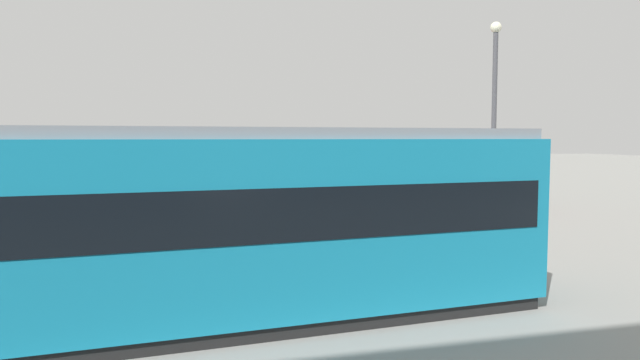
{
  "coord_description": "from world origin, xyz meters",
  "views": [
    {
      "loc": [
        6.97,
        23.45,
        3.38
      ],
      "look_at": [
        1.64,
        3.48,
        1.85
      ],
      "focal_mm": 32.11,
      "sensor_mm": 36.0,
      "label": 1
    }
  ],
  "objects_px": {
    "double_decker_bus": "(372,167)",
    "pedestrian_near_railing": "(267,208)",
    "pedestrian_crossing": "(368,213)",
    "street_lamp": "(494,114)",
    "tram_yellow": "(175,225)",
    "info_sign": "(157,194)"
  },
  "relations": [
    {
      "from": "pedestrian_crossing",
      "to": "street_lamp",
      "type": "distance_m",
      "value": 5.22
    },
    {
      "from": "double_decker_bus",
      "to": "pedestrian_crossing",
      "type": "height_order",
      "value": "double_decker_bus"
    },
    {
      "from": "pedestrian_crossing",
      "to": "info_sign",
      "type": "bearing_deg",
      "value": -18.41
    },
    {
      "from": "double_decker_bus",
      "to": "pedestrian_crossing",
      "type": "relative_size",
      "value": 6.82
    },
    {
      "from": "tram_yellow",
      "to": "info_sign",
      "type": "relative_size",
      "value": 6.37
    },
    {
      "from": "pedestrian_crossing",
      "to": "info_sign",
      "type": "xyz_separation_m",
      "value": [
        6.57,
        -2.19,
        0.55
      ]
    },
    {
      "from": "pedestrian_crossing",
      "to": "street_lamp",
      "type": "bearing_deg",
      "value": 171.66
    },
    {
      "from": "info_sign",
      "to": "street_lamp",
      "type": "distance_m",
      "value": 11.34
    },
    {
      "from": "double_decker_bus",
      "to": "pedestrian_near_railing",
      "type": "relative_size",
      "value": 7.1
    },
    {
      "from": "double_decker_bus",
      "to": "tram_yellow",
      "type": "height_order",
      "value": "double_decker_bus"
    },
    {
      "from": "pedestrian_near_railing",
      "to": "pedestrian_crossing",
      "type": "bearing_deg",
      "value": 140.1
    },
    {
      "from": "info_sign",
      "to": "pedestrian_near_railing",
      "type": "bearing_deg",
      "value": -176.62
    },
    {
      "from": "double_decker_bus",
      "to": "info_sign",
      "type": "xyz_separation_m",
      "value": [
        10.13,
        7.16,
        -0.41
      ]
    },
    {
      "from": "double_decker_bus",
      "to": "pedestrian_near_railing",
      "type": "xyz_separation_m",
      "value": [
        6.44,
        6.94,
        -1.01
      ]
    },
    {
      "from": "tram_yellow",
      "to": "info_sign",
      "type": "height_order",
      "value": "tram_yellow"
    },
    {
      "from": "tram_yellow",
      "to": "pedestrian_crossing",
      "type": "distance_m",
      "value": 9.29
    },
    {
      "from": "pedestrian_crossing",
      "to": "street_lamp",
      "type": "height_order",
      "value": "street_lamp"
    },
    {
      "from": "tram_yellow",
      "to": "pedestrian_crossing",
      "type": "xyz_separation_m",
      "value": [
        -6.1,
        -6.95,
        -0.87
      ]
    },
    {
      "from": "pedestrian_crossing",
      "to": "pedestrian_near_railing",
      "type": "bearing_deg",
      "value": -39.9
    },
    {
      "from": "double_decker_bus",
      "to": "info_sign",
      "type": "distance_m",
      "value": 12.41
    },
    {
      "from": "info_sign",
      "to": "street_lamp",
      "type": "relative_size",
      "value": 0.31
    },
    {
      "from": "pedestrian_near_railing",
      "to": "street_lamp",
      "type": "bearing_deg",
      "value": 156.72
    }
  ]
}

